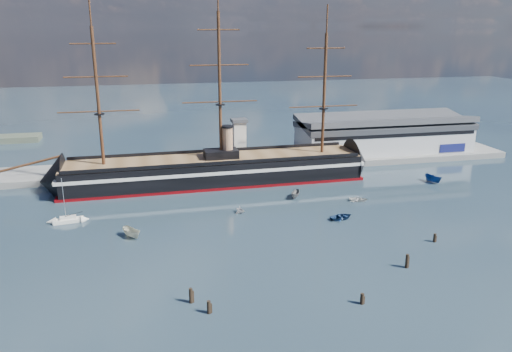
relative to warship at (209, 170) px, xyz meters
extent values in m
plane|color=#22323F|center=(8.75, -20.00, -4.04)|extent=(600.00, 600.00, 0.00)
cube|color=slate|center=(18.75, 16.00, -4.04)|extent=(180.00, 18.00, 2.00)
cube|color=#B7BABC|center=(66.75, 20.00, 2.96)|extent=(62.00, 20.00, 10.00)
cube|color=#3F4247|center=(66.75, 20.00, 8.56)|extent=(63.00, 21.00, 2.00)
cube|color=silver|center=(11.75, 13.00, 4.96)|extent=(4.00, 4.00, 14.00)
cube|color=#3F4247|center=(11.75, 13.00, 12.46)|extent=(5.00, 5.00, 1.00)
cube|color=black|center=(1.73, 0.00, -0.04)|extent=(88.24, 17.38, 7.00)
cube|color=silver|center=(1.73, 0.00, 1.16)|extent=(90.24, 17.65, 1.00)
cube|color=#610409|center=(1.73, 0.00, -3.69)|extent=(90.24, 17.61, 0.90)
cone|color=black|center=(-44.77, 0.00, -0.34)|extent=(14.24, 15.90, 15.68)
cone|color=black|center=(48.23, 0.00, -0.34)|extent=(11.24, 15.85, 15.68)
cube|color=brown|center=(1.73, 0.00, 3.56)|extent=(88.22, 16.10, 0.40)
cube|color=black|center=(3.73, 0.00, 4.96)|extent=(10.09, 6.16, 2.50)
cylinder|color=tan|center=(5.73, 0.00, 8.46)|extent=(3.20, 3.20, 9.00)
cylinder|color=#381E0F|center=(-50.27, 0.00, 4.96)|extent=(17.76, 0.98, 4.43)
cylinder|color=#381E0F|center=(-30.27, 0.00, 22.76)|extent=(0.90, 0.90, 38.00)
cylinder|color=#381E0F|center=(3.73, 0.00, 24.76)|extent=(0.90, 0.90, 42.00)
cylinder|color=#381E0F|center=(35.73, 0.00, 21.76)|extent=(0.90, 0.90, 36.00)
cube|color=white|center=(-37.66, -24.04, -3.57)|extent=(7.26, 3.00, 0.94)
cube|color=white|center=(-37.66, -24.04, -2.82)|extent=(3.93, 2.00, 0.75)
cylinder|color=#B2B2B7|center=(-38.13, -24.04, 2.07)|extent=(0.15, 0.15, 10.33)
imported|color=beige|center=(-22.44, -36.80, -4.04)|extent=(7.26, 5.93, 2.79)
imported|color=navy|center=(27.94, -36.50, -4.04)|extent=(2.24, 3.93, 1.72)
imported|color=slate|center=(21.47, -18.83, -4.04)|extent=(6.37, 4.96, 2.43)
imported|color=silver|center=(4.25, -26.87, -4.04)|extent=(5.67, 4.14, 1.91)
imported|color=silver|center=(37.50, -25.03, -4.04)|extent=(2.16, 3.29, 1.43)
imported|color=navy|center=(66.62, -14.27, -4.04)|extent=(7.58, 4.47, 2.86)
cylinder|color=black|center=(-12.13, -67.48, -4.04)|extent=(0.64, 0.64, 3.48)
cylinder|color=black|center=(16.40, -74.30, -4.04)|extent=(0.64, 0.64, 2.70)
cylinder|color=black|center=(30.60, -63.73, -4.04)|extent=(0.64, 0.64, 3.60)
cylinder|color=black|center=(42.77, -53.87, -4.04)|extent=(0.64, 0.64, 2.68)
cylinder|color=black|center=(-9.56, -71.42, -4.04)|extent=(0.64, 0.64, 3.00)
camera|label=1|loc=(-17.85, -144.01, 41.59)|focal=35.00mm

